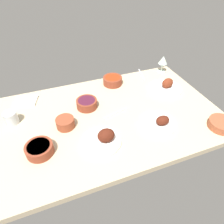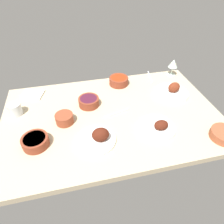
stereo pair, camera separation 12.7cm
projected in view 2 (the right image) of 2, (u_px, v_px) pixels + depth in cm
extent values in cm
cube|color=#C6B28E|center=(112.00, 117.00, 130.12)|extent=(140.00, 90.00, 4.00)
cylinder|color=white|center=(96.00, 140.00, 111.06)|extent=(22.49, 22.49, 1.60)
ellipsoid|color=#511E11|center=(101.00, 135.00, 108.06)|extent=(9.66, 7.67, 7.93)
cylinder|color=white|center=(156.00, 127.00, 118.57)|extent=(22.63, 22.63, 1.60)
ellipsoid|color=#511E11|center=(161.00, 125.00, 115.07)|extent=(8.44, 6.16, 5.89)
cylinder|color=white|center=(171.00, 93.00, 146.20)|extent=(25.08, 25.08, 1.60)
ellipsoid|color=maroon|center=(174.00, 87.00, 143.60)|extent=(8.69, 6.16, 7.81)
cylinder|color=brown|center=(119.00, 81.00, 154.52)|extent=(14.81, 14.81, 5.99)
cylinder|color=#9E3314|center=(119.00, 78.00, 152.90)|extent=(12.15, 12.15, 1.00)
cylinder|color=brown|center=(64.00, 119.00, 121.11)|extent=(11.02, 11.02, 6.17)
cylinder|color=white|center=(64.00, 115.00, 119.43)|extent=(9.04, 9.04, 1.00)
cylinder|color=brown|center=(89.00, 102.00, 134.37)|extent=(13.95, 13.95, 5.80)
cylinder|color=#4C192D|center=(89.00, 99.00, 132.81)|extent=(11.44, 11.44, 1.00)
cylinder|color=brown|center=(35.00, 142.00, 107.47)|extent=(14.48, 14.48, 5.56)
cylinder|color=brown|center=(34.00, 139.00, 105.99)|extent=(11.87, 11.87, 1.00)
cylinder|color=#A35133|center=(224.00, 135.00, 111.99)|extent=(15.40, 15.40, 4.63)
cylinder|color=silver|center=(171.00, 75.00, 167.29)|extent=(7.00, 7.00, 0.50)
cylinder|color=silver|center=(172.00, 71.00, 164.85)|extent=(1.00, 1.00, 7.00)
cone|color=silver|center=(173.00, 63.00, 160.46)|extent=(7.60, 7.60, 6.50)
cylinder|color=beige|center=(173.00, 65.00, 161.40)|extent=(4.18, 4.18, 2.80)
cylinder|color=silver|center=(15.00, 109.00, 126.63)|extent=(7.92, 7.92, 7.88)
cube|color=white|center=(32.00, 94.00, 144.80)|extent=(17.92, 15.84, 1.20)
cube|color=silver|center=(115.00, 113.00, 129.28)|extent=(18.07, 5.53, 0.80)
cube|color=silver|center=(150.00, 77.00, 164.39)|extent=(4.18, 17.53, 0.80)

